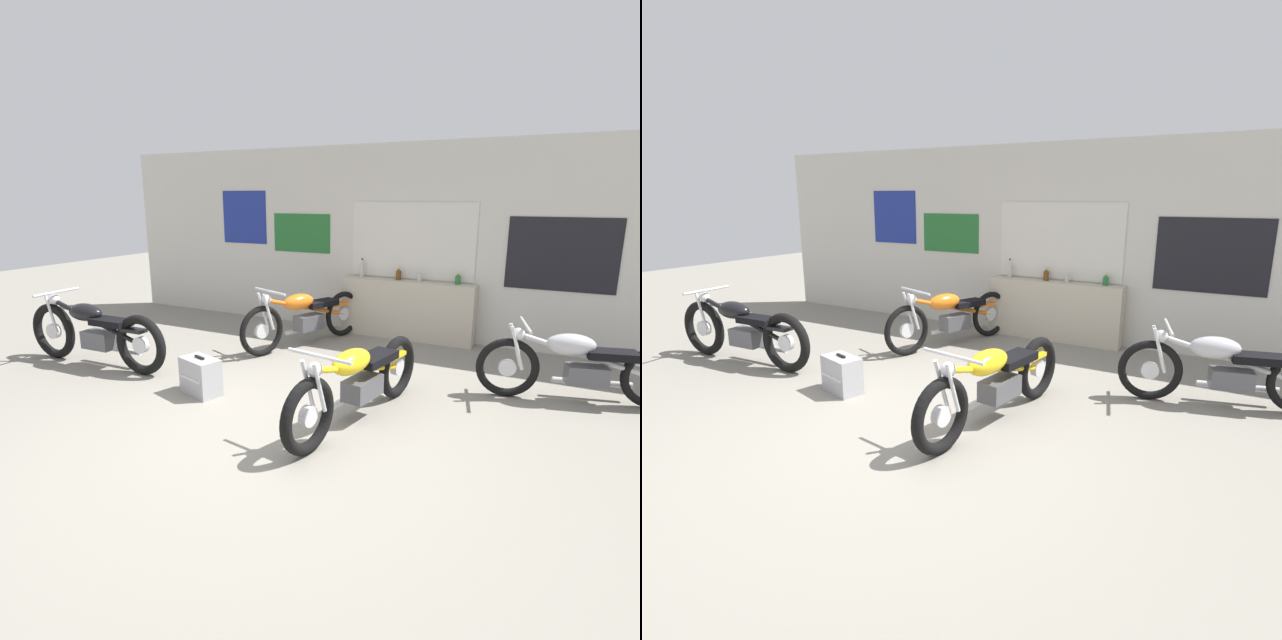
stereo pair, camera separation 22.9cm
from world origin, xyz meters
The scene contains 12 objects.
ground_plane centered at (0.00, 0.00, 0.00)m, with size 24.00×24.00×0.00m, color gray.
wall_back centered at (0.01, 3.75, 1.40)m, with size 10.00×0.07×2.80m.
sill_counter centered at (0.23, 3.57, 0.43)m, with size 1.97×0.28×0.86m.
bottle_leftmost centered at (-0.50, 3.61, 0.99)m, with size 0.06×0.06×0.28m.
bottle_left_center centered at (0.08, 3.61, 0.94)m, with size 0.08×0.08×0.18m.
bottle_center centered at (0.40, 3.58, 0.93)m, with size 0.06×0.06×0.16m.
bottle_right_center centered at (0.94, 3.61, 0.93)m, with size 0.08×0.08×0.16m.
motorcycle_yellow centered at (0.70, 0.65, 0.40)m, with size 0.65×2.14×0.81m.
motorcycle_orange centered at (-0.93, 2.60, 0.42)m, with size 0.94×2.05×0.86m.
motorcycle_silver centered at (2.53, 2.09, 0.40)m, with size 1.98×0.74×0.80m.
motorcycle_black centered at (-2.80, 0.63, 0.43)m, with size 2.21×0.64×0.90m.
hard_case_silver centered at (-1.05, 0.50, 0.20)m, with size 0.49×0.37×0.42m.
Camera 1 is at (2.36, -3.37, 2.06)m, focal length 28.00 mm.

